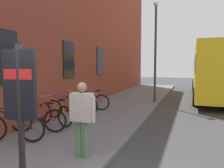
{
  "coord_description": "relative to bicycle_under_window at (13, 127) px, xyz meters",
  "views": [
    {
      "loc": [
        -3.04,
        -1.65,
        2.18
      ],
      "look_at": [
        4.35,
        1.04,
        1.5
      ],
      "focal_mm": 35.59,
      "sensor_mm": 36.0,
      "label": 1
    }
  ],
  "objects": [
    {
      "name": "ground",
      "position": [
        4.5,
        -3.81,
        -0.51
      ],
      "size": [
        60.0,
        60.0,
        0.0
      ],
      "primitive_type": "plane",
      "color": "#38383A"
    },
    {
      "name": "bicycle_by_door",
      "position": [
        3.75,
        0.02,
        0.0
      ],
      "size": [
        0.48,
        1.77,
        0.97
      ],
      "color": "black",
      "rests_on": "sidewalk_pavement"
    },
    {
      "name": "transit_info_sign",
      "position": [
        -1.83,
        -1.95,
        1.21
      ],
      "size": [
        0.14,
        0.56,
        2.4
      ],
      "color": "black",
      "rests_on": "sidewalk_pavement"
    },
    {
      "name": "bicycle_end_of_row",
      "position": [
        1.82,
        -0.05,
        0.0
      ],
      "size": [
        0.65,
        1.71,
        0.97
      ],
      "color": "black",
      "rests_on": "sidewalk_pavement"
    },
    {
      "name": "bicycle_nearest_sign",
      "position": [
        2.75,
        0.05,
        0.0
      ],
      "size": [
        0.52,
        1.75,
        0.97
      ],
      "color": "black",
      "rests_on": "sidewalk_pavement"
    },
    {
      "name": "bicycle_mid_rack",
      "position": [
        4.55,
        -0.11,
        0.0
      ],
      "size": [
        0.52,
        1.75,
        0.97
      ],
      "color": "black",
      "rests_on": "sidewalk_pavement"
    },
    {
      "name": "pedestrian_by_facade",
      "position": [
        -0.27,
        -2.2,
        0.64
      ],
      "size": [
        0.24,
        0.64,
        1.68
      ],
      "color": "#4C724C",
      "rests_on": "sidewalk_pavement"
    },
    {
      "name": "street_lamp",
      "position": [
        7.77,
        -2.51,
        2.84
      ],
      "size": [
        0.28,
        0.28,
        5.48
      ],
      "color": "#333338",
      "rests_on": "sidewalk_pavement"
    },
    {
      "name": "station_facade",
      "position": [
        7.49,
        0.99,
        4.08
      ],
      "size": [
        22.0,
        0.65,
        9.18
      ],
      "color": "brown",
      "rests_on": "ground"
    },
    {
      "name": "bicycle_under_window",
      "position": [
        0.0,
        0.0,
        0.0
      ],
      "size": [
        0.62,
        1.72,
        0.97
      ],
      "color": "black",
      "rests_on": "sidewalk_pavement"
    },
    {
      "name": "bicycle_beside_lamp",
      "position": [
        0.93,
        -0.08,
        0.0
      ],
      "size": [
        0.66,
        1.71,
        0.97
      ],
      "color": "black",
      "rests_on": "sidewalk_pavement"
    },
    {
      "name": "sidewalk_pavement",
      "position": [
        6.5,
        -1.06,
        -0.45
      ],
      "size": [
        24.0,
        3.5,
        0.12
      ],
      "primitive_type": "cube",
      "color": "slate",
      "rests_on": "ground"
    },
    {
      "name": "city_bus",
      "position": [
        11.28,
        -5.81,
        1.41
      ],
      "size": [
        10.51,
        2.68,
        3.35
      ],
      "color": "yellow",
      "rests_on": "ground"
    }
  ]
}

